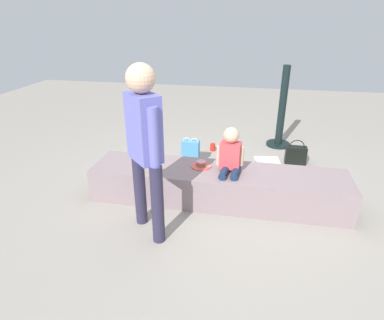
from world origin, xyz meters
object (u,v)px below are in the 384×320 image
(water_bottle_near_gift, at_px, (149,147))
(water_bottle_far_side, at_px, (265,173))
(cake_plate, at_px, (201,165))
(gift_bag, at_px, (191,152))
(cake_box_white, at_px, (267,165))
(handbag_black_leather, at_px, (296,155))
(adult_standing, at_px, (145,139))
(party_cup_red, at_px, (213,147))
(child_seated, at_px, (230,153))

(water_bottle_near_gift, xyz_separation_m, water_bottle_far_side, (1.65, -0.48, -0.02))
(cake_plate, xyz_separation_m, gift_bag, (-0.28, 0.83, -0.22))
(water_bottle_near_gift, relative_size, cake_box_white, 0.74)
(cake_plate, height_order, handbag_black_leather, cake_plate)
(water_bottle_far_side, distance_m, cake_box_white, 0.30)
(water_bottle_near_gift, relative_size, water_bottle_far_side, 1.21)
(cake_box_white, xyz_separation_m, handbag_black_leather, (0.38, 0.23, 0.07))
(adult_standing, height_order, cake_plate, adult_standing)
(cake_plate, xyz_separation_m, cake_box_white, (0.75, 0.84, -0.33))
(gift_bag, height_order, party_cup_red, gift_bag)
(child_seated, bearing_deg, water_bottle_near_gift, 138.92)
(cake_box_white, bearing_deg, gift_bag, -179.19)
(cake_box_white, bearing_deg, handbag_black_leather, 31.10)
(handbag_black_leather, bearing_deg, water_bottle_far_side, -128.26)
(gift_bag, xyz_separation_m, water_bottle_near_gift, (-0.66, 0.20, -0.06))
(child_seated, distance_m, gift_bag, 1.15)
(handbag_black_leather, bearing_deg, gift_bag, -170.26)
(adult_standing, xyz_separation_m, gift_bag, (0.09, 1.55, -0.77))
(cake_plate, bearing_deg, child_seated, -11.51)
(water_bottle_near_gift, xyz_separation_m, cake_box_white, (1.69, -0.19, -0.05))
(gift_bag, height_order, cake_box_white, gift_bag)
(cake_box_white, bearing_deg, child_seated, -115.80)
(child_seated, height_order, gift_bag, child_seated)
(water_bottle_far_side, relative_size, cake_box_white, 0.61)
(water_bottle_far_side, relative_size, handbag_black_leather, 0.55)
(gift_bag, distance_m, water_bottle_far_side, 1.04)
(child_seated, distance_m, cake_plate, 0.37)
(child_seated, height_order, party_cup_red, child_seated)
(child_seated, distance_m, cake_box_white, 1.13)
(water_bottle_near_gift, relative_size, party_cup_red, 2.10)
(cake_plate, distance_m, water_bottle_far_side, 0.95)
(water_bottle_near_gift, xyz_separation_m, party_cup_red, (0.90, 0.30, -0.05))
(cake_plate, bearing_deg, handbag_black_leather, 43.43)
(water_bottle_far_side, bearing_deg, water_bottle_near_gift, 163.66)
(water_bottle_near_gift, bearing_deg, cake_plate, -47.63)
(water_bottle_far_side, bearing_deg, party_cup_red, 133.85)
(water_bottle_near_gift, bearing_deg, adult_standing, -71.99)
(gift_bag, height_order, handbag_black_leather, gift_bag)
(water_bottle_near_gift, distance_m, cake_box_white, 1.70)
(handbag_black_leather, bearing_deg, child_seated, -125.70)
(cake_plate, height_order, water_bottle_far_side, cake_plate)
(party_cup_red, height_order, handbag_black_leather, handbag_black_leather)
(party_cup_red, bearing_deg, water_bottle_near_gift, -161.69)
(cake_plate, relative_size, party_cup_red, 2.00)
(cake_plate, relative_size, gift_bag, 0.60)
(adult_standing, relative_size, water_bottle_near_gift, 6.59)
(gift_bag, height_order, water_bottle_far_side, gift_bag)
(water_bottle_near_gift, height_order, handbag_black_leather, handbag_black_leather)
(gift_bag, bearing_deg, party_cup_red, 64.24)
(child_seated, height_order, water_bottle_far_side, child_seated)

